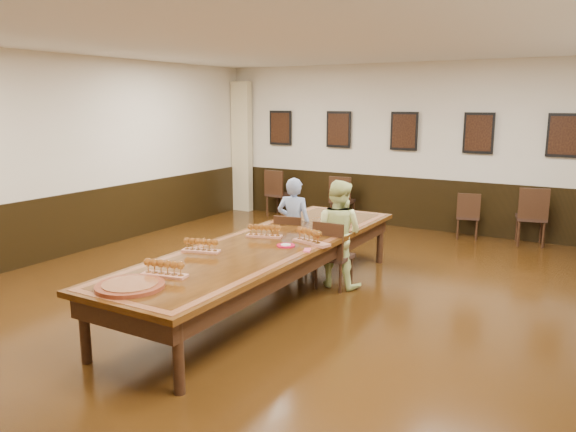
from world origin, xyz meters
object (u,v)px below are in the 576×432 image
Objects in this scene: chair_man at (292,244)px; spare_chair_c at (468,215)px; person_woman at (338,234)px; person_man at (294,225)px; chair_woman at (334,254)px; spare_chair_a at (280,193)px; carved_platter at (130,286)px; conference_table at (268,254)px; spare_chair_b at (343,199)px; spare_chair_d at (531,216)px.

spare_chair_c is at bearing -126.70° from chair_man.
person_woman is (-0.88, -3.68, 0.30)m from spare_chair_c.
person_woman is at bearing 150.24° from person_man.
chair_man is at bearing -20.35° from chair_woman.
spare_chair_c is at bearing -103.46° from chair_woman.
carved_platter is (2.51, -6.80, 0.27)m from spare_chair_a.
person_man reaches higher than conference_table.
chair_woman is 4.95m from spare_chair_a.
chair_woman is at bearing 61.51° from conference_table.
spare_chair_b reaches higher than spare_chair_c.
chair_woman is 0.91× the size of spare_chair_a.
chair_man reaches higher than carved_platter.
conference_table is at bearing 85.25° from carved_platter.
spare_chair_a is 0.99× the size of spare_chair_d.
chair_woman is at bearing 149.44° from chair_man.
chair_woman is 1.09× the size of spare_chair_c.
carved_platter is at bearing 56.57° from spare_chair_d.
carved_platter is at bearing 82.55° from person_man.
chair_man is 4.48m from spare_chair_d.
spare_chair_d is at bearing 69.13° from carved_platter.
spare_chair_d reaches higher than chair_woman.
chair_man is at bearing 50.61° from spare_chair_c.
conference_table is (-2.43, -4.72, 0.10)m from spare_chair_d.
spare_chair_b is at bearing -66.42° from person_woman.
spare_chair_a reaches higher than chair_man.
chair_woman is 0.64× the size of person_woman.
person_man is (-0.02, 0.09, 0.26)m from chair_man.
chair_man is at bearing 106.09° from conference_table.
spare_chair_d reaches higher than spare_chair_b.
spare_chair_d is (5.11, 0.02, 0.01)m from spare_chair_a.
carved_platter is (-1.54, -6.78, 0.35)m from spare_chair_c.
spare_chair_c is 0.59× the size of person_woman.
chair_woman reaches higher than chair_man.
spare_chair_d reaches higher than spare_chair_a.
spare_chair_d is at bearing -139.65° from person_man.
spare_chair_b is 4.89m from conference_table.
chair_man is 4.21m from spare_chair_a.
person_woman reaches higher than spare_chair_d.
spare_chair_c is 3.81m from person_man.
spare_chair_a reaches higher than chair_woman.
chair_woman is 4.29m from spare_chair_d.
chair_woman is 0.95× the size of spare_chair_b.
chair_man is at bearing -14.13° from person_woman.
spare_chair_a is at bearing 119.70° from conference_table.
person_man is at bearing 128.09° from spare_chair_a.
person_woman is at bearing 134.37° from spare_chair_a.
spare_chair_a is at bearing -50.66° from chair_woman.
spare_chair_b is at bearing -87.18° from person_man.
chair_man is 1.25m from conference_table.
spare_chair_b is (1.49, 0.05, -0.02)m from spare_chair_a.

